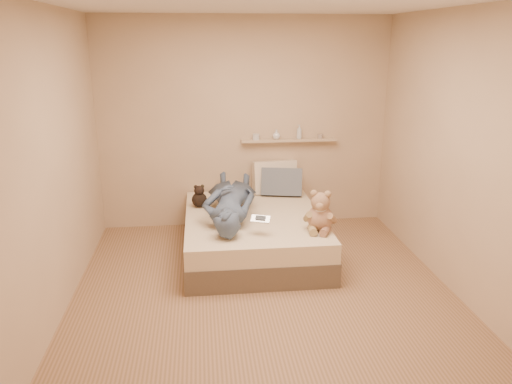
{
  "coord_description": "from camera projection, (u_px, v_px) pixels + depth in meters",
  "views": [
    {
      "loc": [
        -0.55,
        -4.25,
        2.32
      ],
      "look_at": [
        0.0,
        0.65,
        0.8
      ],
      "focal_mm": 35.0,
      "sensor_mm": 36.0,
      "label": 1
    }
  ],
  "objects": [
    {
      "name": "person",
      "position": [
        230.0,
        199.0,
        5.45
      ],
      "size": [
        0.75,
        1.61,
        0.37
      ],
      "primitive_type": "imported",
      "rotation": [
        0.0,
        0.0,
        3.02
      ],
      "color": "#43526A",
      "rests_on": "bed"
    },
    {
      "name": "pillow_grey",
      "position": [
        282.0,
        182.0,
        6.18
      ],
      "size": [
        0.54,
        0.33,
        0.37
      ],
      "primitive_type": "cube",
      "rotation": [
        -0.3,
        0.0,
        -0.22
      ],
      "color": "slate",
      "rests_on": "bed"
    },
    {
      "name": "wall_shelf",
      "position": [
        289.0,
        140.0,
        6.26
      ],
      "size": [
        1.2,
        0.12,
        0.03
      ],
      "primitive_type": "cube",
      "color": "tan",
      "rests_on": "wall_back"
    },
    {
      "name": "teddy_bear",
      "position": [
        320.0,
        214.0,
        5.02
      ],
      "size": [
        0.34,
        0.35,
        0.43
      ],
      "color": "tan",
      "rests_on": "bed"
    },
    {
      "name": "dark_plush",
      "position": [
        199.0,
        197.0,
        5.75
      ],
      "size": [
        0.18,
        0.18,
        0.27
      ],
      "color": "black",
      "rests_on": "bed"
    },
    {
      "name": "bed",
      "position": [
        253.0,
        234.0,
        5.59
      ],
      "size": [
        1.5,
        1.9,
        0.45
      ],
      "color": "brown",
      "rests_on": "floor"
    },
    {
      "name": "shelf_bottles",
      "position": [
        283.0,
        134.0,
        6.23
      ],
      "size": [
        0.9,
        0.13,
        0.18
      ],
      "color": "silver",
      "rests_on": "wall_shelf"
    },
    {
      "name": "room",
      "position": [
        264.0,
        159.0,
        4.39
      ],
      "size": [
        3.8,
        3.8,
        3.8
      ],
      "color": "#946A4C",
      "rests_on": "ground"
    },
    {
      "name": "pillow_cream",
      "position": [
        275.0,
        177.0,
        6.29
      ],
      "size": [
        0.57,
        0.29,
        0.42
      ],
      "primitive_type": "cube",
      "rotation": [
        -0.15,
        0.0,
        0.14
      ],
      "color": "beige",
      "rests_on": "bed"
    },
    {
      "name": "game_console",
      "position": [
        261.0,
        219.0,
        4.91
      ],
      "size": [
        0.21,
        0.14,
        0.07
      ],
      "color": "silver",
      "rests_on": "bed"
    }
  ]
}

